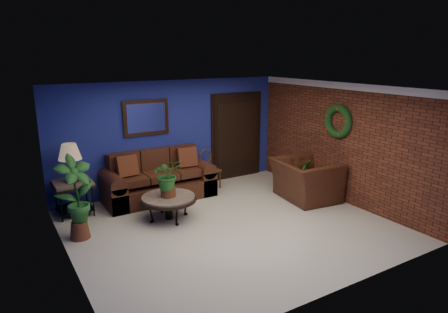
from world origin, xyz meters
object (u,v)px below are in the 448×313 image
end_table (73,189)px  table_lamp (70,158)px  sofa (157,182)px  armchair (305,180)px  coffee_table (168,199)px  side_chair (208,166)px

end_table → table_lamp: size_ratio=1.02×
sofa → table_lamp: 1.92m
end_table → armchair: size_ratio=0.56×
armchair → table_lamp: bearing=76.4°
table_lamp → armchair: size_ratio=0.55×
table_lamp → coffee_table: bearing=-38.4°
sofa → armchair: (2.70, -1.73, 0.08)m
sofa → coffee_table: size_ratio=2.21×
end_table → sofa: bearing=1.3°
sofa → end_table: 1.76m
coffee_table → side_chair: 1.99m
coffee_table → end_table: (-1.48, 1.18, 0.12)m
side_chair → sofa: bearing=172.2°
sofa → table_lamp: bearing=-178.7°
coffee_table → side_chair: (1.55, 1.24, 0.12)m
end_table → table_lamp: (0.00, 0.00, 0.62)m
end_table → table_lamp: 0.62m
table_lamp → armchair: table_lamp is taller
end_table → table_lamp: bearing=0.0°
coffee_table → end_table: bearing=141.6°
sofa → coffee_table: (-0.27, -1.21, 0.05)m
armchair → side_chair: bearing=46.0°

